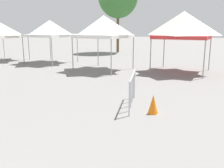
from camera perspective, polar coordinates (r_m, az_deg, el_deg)
canopy_tent_far_left at (r=19.19m, az=-14.15°, el=12.30°), size 3.08×3.08×3.13m
canopy_tent_behind_left at (r=15.40m, az=-1.94°, el=13.09°), size 3.06×3.06×3.32m
canopy_tent_behind_right at (r=15.19m, az=16.14°, el=12.93°), size 3.05×3.05×3.52m
crowd_barrier_mid_lot at (r=8.26m, az=4.71°, el=-0.09°), size 0.68×2.02×1.08m
traffic_cone_lot_center at (r=7.73m, az=9.50°, el=-4.61°), size 0.32×0.32×0.60m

